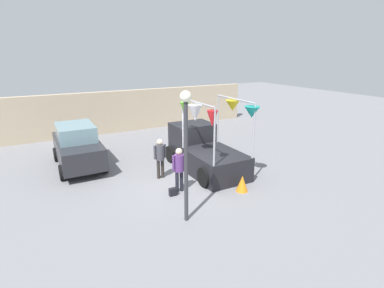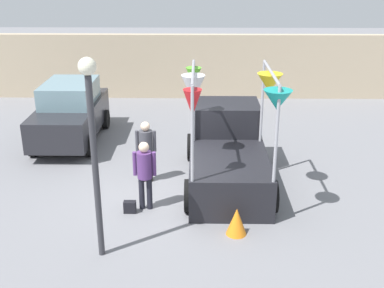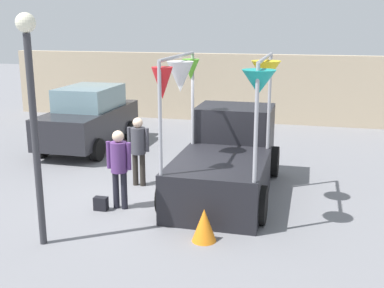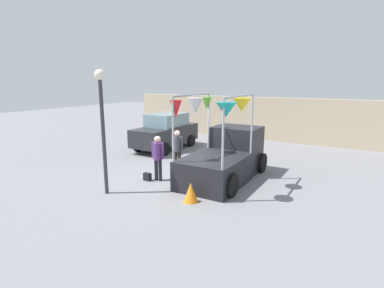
# 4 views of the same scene
# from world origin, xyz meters

# --- Properties ---
(ground_plane) EXTENTS (60.00, 60.00, 0.00)m
(ground_plane) POSITION_xyz_m (0.00, 0.00, 0.00)
(ground_plane) COLOR slate
(vendor_truck) EXTENTS (2.51, 4.18, 3.14)m
(vendor_truck) POSITION_xyz_m (1.34, 0.85, 0.88)
(vendor_truck) COLOR black
(vendor_truck) RESTS_ON ground
(parked_car) EXTENTS (1.88, 4.00, 1.88)m
(parked_car) POSITION_xyz_m (-3.43, 3.65, 0.94)
(parked_car) COLOR #26262B
(parked_car) RESTS_ON ground
(person_customer) EXTENTS (0.53, 0.34, 1.66)m
(person_customer) POSITION_xyz_m (-0.62, -0.78, 1.00)
(person_customer) COLOR black
(person_customer) RESTS_ON ground
(person_vendor) EXTENTS (0.53, 0.34, 1.64)m
(person_vendor) POSITION_xyz_m (-0.74, 0.69, 0.99)
(person_vendor) COLOR #2D2823
(person_vendor) RESTS_ON ground
(handbag) EXTENTS (0.28, 0.16, 0.28)m
(handbag) POSITION_xyz_m (-0.97, -0.98, 0.14)
(handbag) COLOR black
(handbag) RESTS_ON ground
(street_lamp) EXTENTS (0.32, 0.32, 3.92)m
(street_lamp) POSITION_xyz_m (-1.30, -2.64, 2.56)
(street_lamp) COLOR #333338
(street_lamp) RESTS_ON ground
(brick_boundary_wall) EXTENTS (18.00, 0.36, 2.60)m
(brick_boundary_wall) POSITION_xyz_m (0.00, 8.81, 1.30)
(brick_boundary_wall) COLOR tan
(brick_boundary_wall) RESTS_ON ground
(folded_kite_bundle_tangerine) EXTENTS (0.50, 0.50, 0.60)m
(folded_kite_bundle_tangerine) POSITION_xyz_m (1.41, -1.86, 0.30)
(folded_kite_bundle_tangerine) COLOR orange
(folded_kite_bundle_tangerine) RESTS_ON ground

